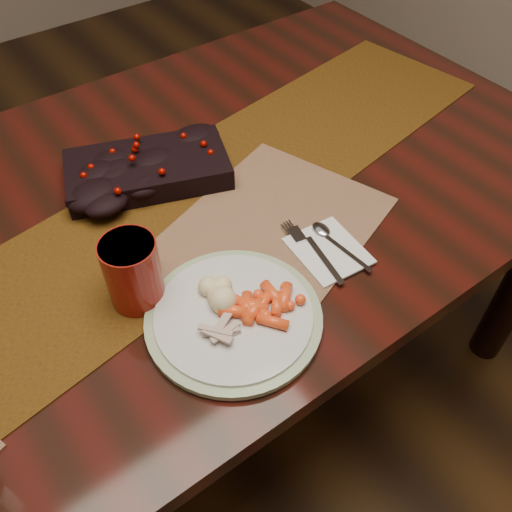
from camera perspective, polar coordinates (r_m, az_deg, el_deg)
floor at (r=1.68m, az=-6.55°, el=-13.67°), size 5.00×5.00×0.00m
dining_table at (r=1.36m, az=-7.89°, el=-6.12°), size 1.80×1.00×0.75m
table_runner at (r=1.05m, az=-8.20°, el=4.26°), size 1.68×0.60×0.00m
centerpiece at (r=1.12m, az=-11.36°, el=9.23°), size 0.36×0.26×0.06m
placemat_main at (r=1.01m, az=1.30°, el=2.48°), size 0.52×0.45×0.00m
dinner_plate at (r=0.87m, az=-2.37°, el=-6.40°), size 0.33×0.33×0.02m
baby_carrots at (r=0.86m, az=0.66°, el=-5.34°), size 0.13×0.12×0.02m
mashed_potatoes at (r=0.87m, az=-4.01°, el=-3.19°), size 0.10×0.09×0.05m
turkey_shreds at (r=0.84m, az=-3.83°, el=-7.72°), size 0.08×0.07×0.01m
napkin at (r=0.98m, az=7.62°, el=0.57°), size 0.13×0.14×0.00m
fork at (r=0.96m, az=6.46°, el=0.31°), size 0.05×0.16×0.00m
spoon at (r=0.98m, az=8.76°, el=1.09°), size 0.04×0.14×0.00m
red_cup at (r=0.88m, az=-12.83°, el=-1.64°), size 0.10×0.10×0.12m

